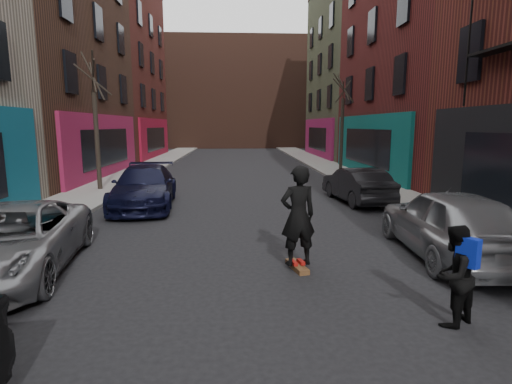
{
  "coord_description": "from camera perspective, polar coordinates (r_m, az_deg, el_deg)",
  "views": [
    {
      "loc": [
        -0.15,
        0.15,
        2.91
      ],
      "look_at": [
        0.24,
        7.98,
        1.6
      ],
      "focal_mm": 28.0,
      "sensor_mm": 36.0,
      "label": 1
    }
  ],
  "objects": [
    {
      "name": "sidewalk_left",
      "position": [
        30.6,
        -14.41,
        3.87
      ],
      "size": [
        2.5,
        84.0,
        0.13
      ],
      "primitive_type": "cube",
      "color": "gray",
      "rests_on": "ground"
    },
    {
      "name": "sidewalk_right",
      "position": [
        30.66,
        9.2,
        4.06
      ],
      "size": [
        2.5,
        84.0,
        0.13
      ],
      "primitive_type": "cube",
      "color": "gray",
      "rests_on": "ground"
    },
    {
      "name": "building_far",
      "position": [
        56.0,
        -2.81,
        13.68
      ],
      "size": [
        40.0,
        10.0,
        14.0
      ],
      "primitive_type": "cube",
      "color": "#47281E",
      "rests_on": "ground"
    },
    {
      "name": "tree_left_far",
      "position": [
        18.85,
        -21.97,
        10.25
      ],
      "size": [
        2.0,
        2.0,
        6.5
      ],
      "primitive_type": null,
      "color": "black",
      "rests_on": "sidewalk_left"
    },
    {
      "name": "tree_right_far",
      "position": [
        24.69,
        12.24,
        10.73
      ],
      "size": [
        2.0,
        2.0,
        6.8
      ],
      "primitive_type": null,
      "color": "black",
      "rests_on": "sidewalk_right"
    },
    {
      "name": "parked_left_far",
      "position": [
        9.24,
        -31.75,
        -5.94
      ],
      "size": [
        2.9,
        5.15,
        1.36
      ],
      "primitive_type": "imported",
      "rotation": [
        0.0,
        0.0,
        0.14
      ],
      "color": "gray",
      "rests_on": "ground"
    },
    {
      "name": "parked_left_end",
      "position": [
        14.87,
        -15.64,
        0.73
      ],
      "size": [
        2.51,
        5.23,
        1.47
      ],
      "primitive_type": "imported",
      "rotation": [
        0.0,
        0.0,
        0.09
      ],
      "color": "black",
      "rests_on": "ground"
    },
    {
      "name": "parked_right_far",
      "position": [
        9.84,
        25.95,
        -3.94
      ],
      "size": [
        2.1,
        4.72,
        1.58
      ],
      "primitive_type": "imported",
      "rotation": [
        0.0,
        0.0,
        3.09
      ],
      "color": "#94979C",
      "rests_on": "ground"
    },
    {
      "name": "parked_right_end",
      "position": [
        15.72,
        14.21,
        1.01
      ],
      "size": [
        1.85,
        4.18,
        1.34
      ],
      "primitive_type": "imported",
      "rotation": [
        0.0,
        0.0,
        3.25
      ],
      "color": "black",
      "rests_on": "ground"
    },
    {
      "name": "skateboard",
      "position": [
        8.37,
        5.9,
        -10.54
      ],
      "size": [
        0.4,
        0.83,
        0.1
      ],
      "primitive_type": "cube",
      "rotation": [
        0.0,
        0.0,
        0.24
      ],
      "color": "brown",
      "rests_on": "ground"
    },
    {
      "name": "skateboarder",
      "position": [
        8.07,
        6.02,
        -3.4
      ],
      "size": [
        0.84,
        0.65,
        2.03
      ],
      "primitive_type": "imported",
      "rotation": [
        0.0,
        0.0,
        3.38
      ],
      "color": "black",
      "rests_on": "skateboard"
    },
    {
      "name": "pedestrian",
      "position": [
        6.58,
        26.41,
        -10.56
      ],
      "size": [
        0.92,
        0.87,
        1.51
      ],
      "rotation": [
        0.0,
        0.0,
        3.69
      ],
      "color": "black",
      "rests_on": "ground"
    }
  ]
}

